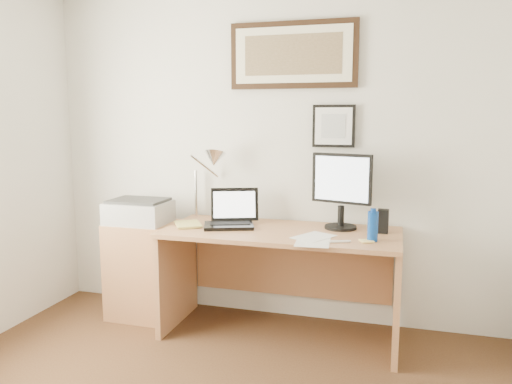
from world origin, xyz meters
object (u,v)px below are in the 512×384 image
(water_bottle, at_px, (373,226))
(book, at_px, (176,225))
(side_cabinet, at_px, (145,269))
(desk, at_px, (283,260))
(lcd_monitor, at_px, (341,187))
(laptop, at_px, (231,218))
(printer, at_px, (139,211))

(water_bottle, distance_m, book, 1.36)
(side_cabinet, distance_m, desk, 1.08)
(lcd_monitor, bearing_deg, laptop, -171.03)
(laptop, distance_m, printer, 0.72)
(book, xyz_separation_m, laptop, (0.37, 0.13, 0.05))
(printer, bearing_deg, water_bottle, -5.24)
(printer, bearing_deg, book, -17.99)
(desk, distance_m, lcd_monitor, 0.66)
(desk, distance_m, printer, 1.13)
(side_cabinet, relative_size, desk, 0.46)
(water_bottle, height_order, printer, water_bottle)
(water_bottle, height_order, book, water_bottle)
(side_cabinet, bearing_deg, laptop, -0.76)
(side_cabinet, distance_m, lcd_monitor, 1.61)
(book, height_order, laptop, laptop)
(side_cabinet, distance_m, laptop, 0.83)
(lcd_monitor, bearing_deg, side_cabinet, -175.67)
(printer, bearing_deg, side_cabinet, 42.20)
(side_cabinet, height_order, water_bottle, water_bottle)
(lcd_monitor, relative_size, printer, 1.18)
(lcd_monitor, bearing_deg, desk, -169.02)
(water_bottle, xyz_separation_m, laptop, (-0.99, 0.17, -0.04))
(side_cabinet, height_order, lcd_monitor, lcd_monitor)
(side_cabinet, xyz_separation_m, printer, (-0.02, -0.02, 0.45))
(water_bottle, relative_size, lcd_monitor, 0.36)
(side_cabinet, relative_size, book, 3.13)
(book, bearing_deg, laptop, 18.87)
(laptop, relative_size, lcd_monitor, 0.77)
(side_cabinet, xyz_separation_m, water_bottle, (1.69, -0.18, 0.48))
(laptop, xyz_separation_m, lcd_monitor, (0.76, 0.12, 0.23))
(printer, bearing_deg, laptop, 0.85)
(book, relative_size, lcd_monitor, 0.45)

